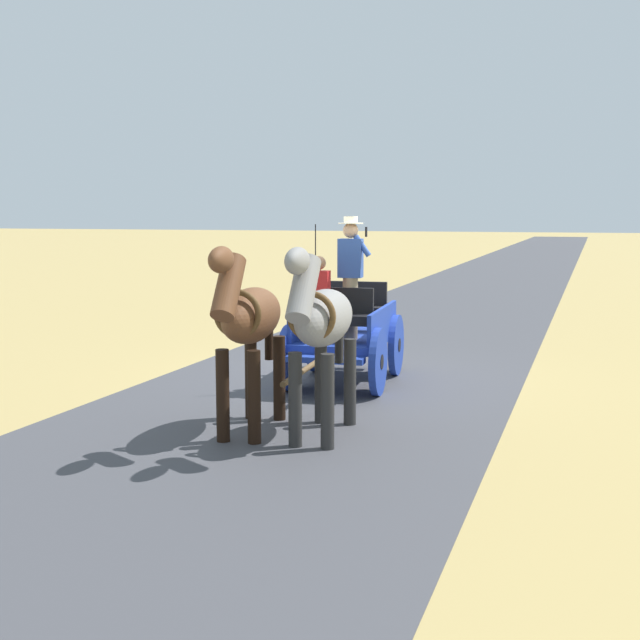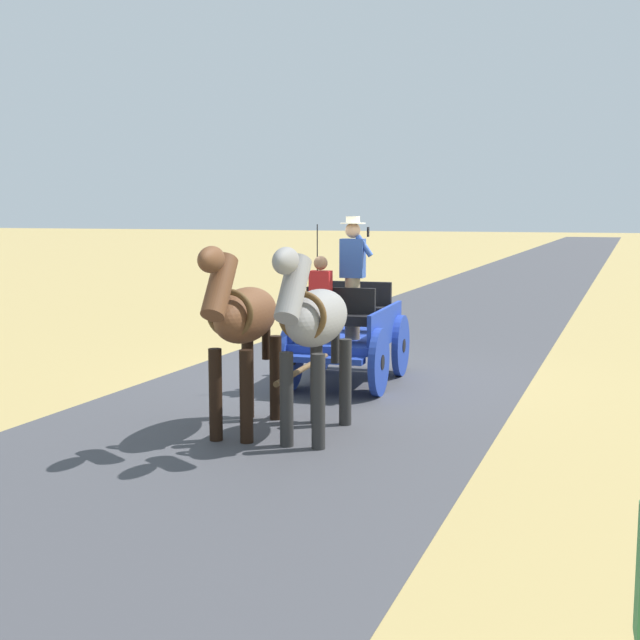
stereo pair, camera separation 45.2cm
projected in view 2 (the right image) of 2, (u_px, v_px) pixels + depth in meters
name	position (u px, v px, depth m)	size (l,w,h in m)	color
ground_plane	(346.00, 378.00, 12.97)	(200.00, 200.00, 0.00)	tan
road_surface	(346.00, 378.00, 12.97)	(5.47, 160.00, 0.01)	#424247
horse_drawn_carriage	(347.00, 330.00, 12.42)	(1.56, 4.52, 2.50)	#1E3899
horse_near_side	(314.00, 323.00, 9.36)	(0.65, 2.13, 2.21)	gray
horse_off_side	(243.00, 320.00, 9.61)	(0.73, 2.14, 2.21)	brown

